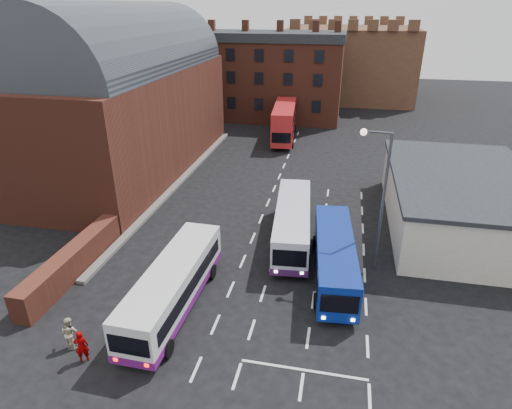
% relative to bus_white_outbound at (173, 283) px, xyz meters
% --- Properties ---
extents(ground, '(180.00, 180.00, 0.00)m').
position_rel_bus_white_outbound_xyz_m(ground, '(2.65, -0.17, -1.63)').
color(ground, black).
extents(railway_station, '(12.00, 28.00, 16.00)m').
position_rel_bus_white_outbound_xyz_m(railway_station, '(-12.85, 20.83, 6.01)').
color(railway_station, '#602B1E').
rests_on(railway_station, ground).
extents(forecourt_wall, '(1.20, 10.00, 1.80)m').
position_rel_bus_white_outbound_xyz_m(forecourt_wall, '(-7.55, 1.83, -0.73)').
color(forecourt_wall, '#602B1E').
rests_on(forecourt_wall, ground).
extents(cream_building, '(10.40, 16.40, 4.25)m').
position_rel_bus_white_outbound_xyz_m(cream_building, '(17.65, 13.83, 0.53)').
color(cream_building, beige).
rests_on(cream_building, ground).
extents(brick_terrace, '(22.00, 10.00, 11.00)m').
position_rel_bus_white_outbound_xyz_m(brick_terrace, '(-3.35, 45.83, 3.87)').
color(brick_terrace, brown).
rests_on(brick_terrace, ground).
extents(castle_keep, '(22.00, 22.00, 12.00)m').
position_rel_bus_white_outbound_xyz_m(castle_keep, '(8.65, 65.83, 4.37)').
color(castle_keep, brown).
rests_on(castle_keep, ground).
extents(bus_white_outbound, '(2.73, 10.16, 2.76)m').
position_rel_bus_white_outbound_xyz_m(bus_white_outbound, '(0.00, 0.00, 0.00)').
color(bus_white_outbound, silver).
rests_on(bus_white_outbound, ground).
extents(bus_white_inbound, '(3.29, 10.45, 2.81)m').
position_rel_bus_white_outbound_xyz_m(bus_white_inbound, '(5.54, 8.76, 0.03)').
color(bus_white_inbound, silver).
rests_on(bus_white_inbound, ground).
extents(bus_blue, '(3.15, 10.00, 2.68)m').
position_rel_bus_white_outbound_xyz_m(bus_blue, '(8.65, 4.84, -0.04)').
color(bus_blue, navy).
rests_on(bus_blue, ground).
extents(bus_red_double, '(3.46, 11.10, 4.37)m').
position_rel_bus_white_outbound_xyz_m(bus_red_double, '(1.18, 34.33, 0.70)').
color(bus_red_double, red).
rests_on(bus_red_double, ground).
extents(street_lamp, '(1.87, 0.42, 9.20)m').
position_rel_bus_white_outbound_xyz_m(street_lamp, '(10.93, 6.41, 3.93)').
color(street_lamp, '#494B50').
rests_on(street_lamp, ground).
extents(pedestrian_red, '(0.77, 0.66, 1.77)m').
position_rel_bus_white_outbound_xyz_m(pedestrian_red, '(-2.84, -4.71, -0.74)').
color(pedestrian_red, '#7B0001').
rests_on(pedestrian_red, ground).
extents(pedestrian_beige, '(0.96, 0.81, 1.77)m').
position_rel_bus_white_outbound_xyz_m(pedestrian_beige, '(-3.95, -3.97, -0.74)').
color(pedestrian_beige, '#BCB192').
rests_on(pedestrian_beige, ground).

